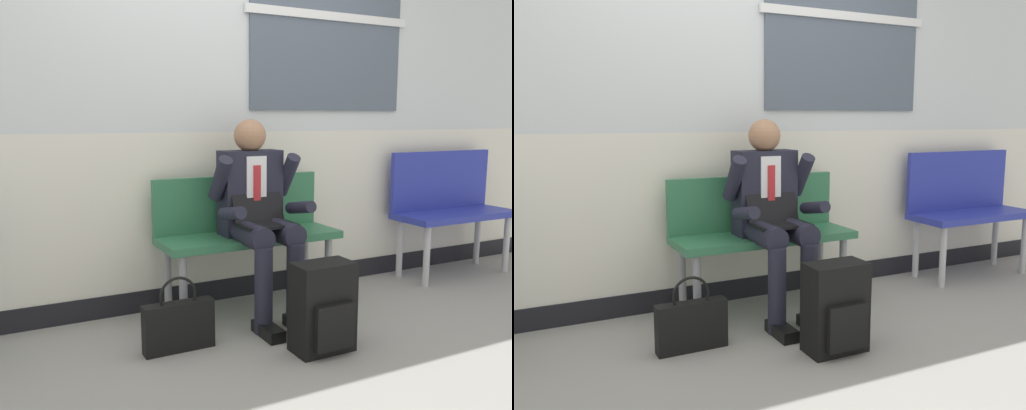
{
  "view_description": "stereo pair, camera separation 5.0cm",
  "coord_description": "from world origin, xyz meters",
  "views": [
    {
      "loc": [
        -1.46,
        -2.86,
        1.28
      ],
      "look_at": [
        0.06,
        0.09,
        0.75
      ],
      "focal_mm": 38.2,
      "sensor_mm": 36.0,
      "label": 1
    },
    {
      "loc": [
        -1.41,
        -2.89,
        1.28
      ],
      "look_at": [
        0.06,
        0.09,
        0.75
      ],
      "focal_mm": 38.2,
      "sensor_mm": 36.0,
      "label": 2
    }
  ],
  "objects": [
    {
      "name": "station_wall",
      "position": [
        0.02,
        0.64,
        1.4
      ],
      "size": [
        6.58,
        0.17,
        2.79
      ],
      "color": "silver",
      "rests_on": "ground"
    },
    {
      "name": "backpack",
      "position": [
        0.18,
        -0.48,
        0.25
      ],
      "size": [
        0.34,
        0.23,
        0.5
      ],
      "color": "black",
      "rests_on": "ground"
    },
    {
      "name": "bench_empty",
      "position": [
        2.0,
        0.37,
        0.59
      ],
      "size": [
        1.05,
        0.42,
        1.01
      ],
      "color": "#28339E",
      "rests_on": "ground"
    },
    {
      "name": "handbag",
      "position": [
        -0.53,
        -0.11,
        0.15
      ],
      "size": [
        0.4,
        0.09,
        0.42
      ],
      "color": "black",
      "rests_on": "ground"
    },
    {
      "name": "person_seated",
      "position": [
        0.12,
        0.16,
        0.69
      ],
      "size": [
        0.57,
        0.7,
        1.28
      ],
      "color": "#1E1E2D",
      "rests_on": "ground"
    },
    {
      "name": "bench_with_person",
      "position": [
        0.12,
        0.36,
        0.55
      ],
      "size": [
        1.21,
        0.42,
        0.9
      ],
      "color": "#2D6B47",
      "rests_on": "ground"
    },
    {
      "name": "ground_plane",
      "position": [
        0.0,
        0.0,
        0.0
      ],
      "size": [
        18.0,
        18.0,
        0.0
      ],
      "primitive_type": "plane",
      "color": "gray"
    }
  ]
}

